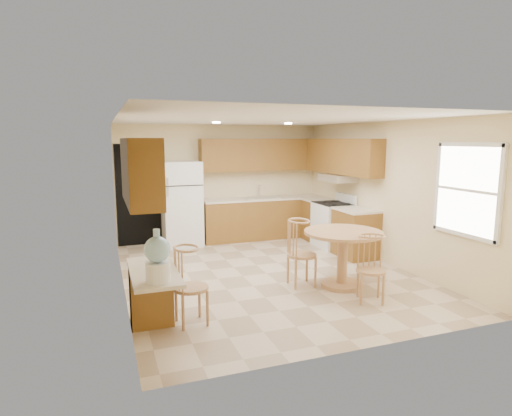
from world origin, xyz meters
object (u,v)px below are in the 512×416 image
object	(u,v)px
dining_table	(343,250)
chair_table_b	(375,264)
chair_table_a	(305,248)
refrigerator	(182,204)
chair_desk	(192,280)
water_crock	(157,258)
stove	(333,225)

from	to	relation	value
dining_table	chair_table_b	size ratio (longest dim) A/B	1.27
chair_table_a	chair_table_b	size ratio (longest dim) A/B	1.11
refrigerator	chair_table_b	xyz separation A→B (m)	(1.83, -4.11, -0.32)
chair_table_a	refrigerator	bearing A→B (deg)	-156.20
chair_desk	water_crock	distance (m)	0.82
refrigerator	chair_table_a	distance (m)	3.46
chair_desk	refrigerator	bearing A→B (deg)	165.54
chair_table_a	chair_desk	distance (m)	1.99
refrigerator	dining_table	xyz separation A→B (m)	(1.78, -3.37, -0.32)
refrigerator	water_crock	size ratio (longest dim) A/B	3.22
dining_table	chair_table_b	bearing A→B (deg)	-86.12
stove	dining_table	xyz separation A→B (m)	(-1.09, -2.15, 0.09)
dining_table	water_crock	world-z (taller)	water_crock
refrigerator	chair_table_a	xyz separation A→B (m)	(1.23, -3.22, -0.26)
dining_table	chair_table_b	xyz separation A→B (m)	(0.05, -0.74, -0.01)
chair_table_a	chair_table_b	distance (m)	1.08
refrigerator	chair_desk	size ratio (longest dim) A/B	1.87
chair_table_a	chair_table_b	xyz separation A→B (m)	(0.60, -0.89, -0.06)
stove	chair_table_a	size ratio (longest dim) A/B	1.09
chair_table_b	water_crock	bearing A→B (deg)	32.31
dining_table	chair_desk	distance (m)	2.46
chair_table_b	chair_desk	xyz separation A→B (m)	(-2.43, 0.12, 0.02)
stove	chair_table_b	size ratio (longest dim) A/B	1.21
water_crock	chair_table_a	bearing A→B (deg)	29.67
chair_desk	chair_table_b	bearing A→B (deg)	81.30
stove	dining_table	size ratio (longest dim) A/B	0.95
refrigerator	stove	xyz separation A→B (m)	(2.88, -1.22, -0.40)
dining_table	refrigerator	bearing A→B (deg)	117.85
chair_table_a	water_crock	distance (m)	2.66
chair_desk	water_crock	xyz separation A→B (m)	(-0.45, -0.53, 0.44)
dining_table	chair_desk	size ratio (longest dim) A/B	1.23
stove	chair_table_a	distance (m)	2.59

